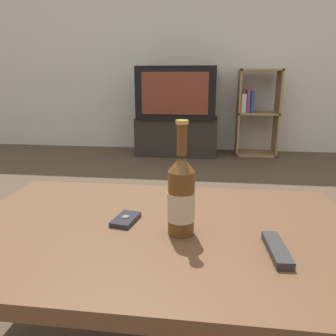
% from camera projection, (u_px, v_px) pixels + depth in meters
% --- Properties ---
extents(back_wall, '(8.00, 0.05, 2.60)m').
position_uv_depth(back_wall, '(199.00, 33.00, 3.59)').
color(back_wall, beige).
rests_on(back_wall, ground_plane).
extents(coffee_table, '(1.13, 0.73, 0.41)m').
position_uv_depth(coffee_table, '(156.00, 244.00, 0.95)').
color(coffee_table, brown).
rests_on(coffee_table, ground_plane).
extents(tv_stand, '(0.87, 0.44, 0.41)m').
position_uv_depth(tv_stand, '(177.00, 136.00, 3.62)').
color(tv_stand, '#28231E').
rests_on(tv_stand, ground_plane).
extents(television, '(0.82, 0.52, 0.53)m').
position_uv_depth(television, '(177.00, 92.00, 3.50)').
color(television, black).
rests_on(television, tv_stand).
extents(bookshelf, '(0.43, 0.30, 0.91)m').
position_uv_depth(bookshelf, '(255.00, 111.00, 3.53)').
color(bookshelf, '#99754C').
rests_on(bookshelf, ground_plane).
extents(beer_bottle, '(0.07, 0.07, 0.31)m').
position_uv_depth(beer_bottle, '(181.00, 196.00, 0.86)').
color(beer_bottle, '#563314').
rests_on(beer_bottle, coffee_table).
extents(cell_phone, '(0.08, 0.11, 0.02)m').
position_uv_depth(cell_phone, '(126.00, 219.00, 0.96)').
color(cell_phone, '#232328').
rests_on(cell_phone, coffee_table).
extents(remote_control, '(0.05, 0.16, 0.02)m').
position_uv_depth(remote_control, '(277.00, 249.00, 0.79)').
color(remote_control, '#282828').
rests_on(remote_control, coffee_table).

